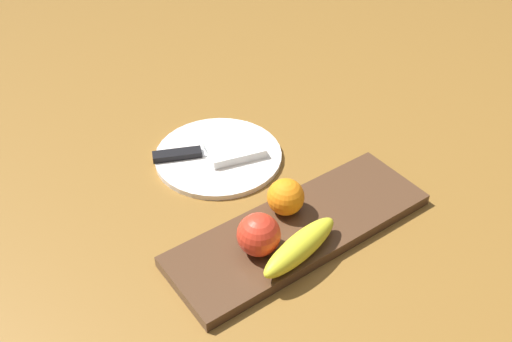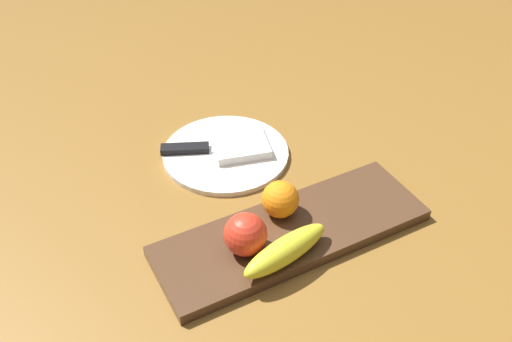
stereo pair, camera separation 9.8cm
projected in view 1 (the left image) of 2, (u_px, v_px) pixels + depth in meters
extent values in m
plane|color=brown|center=(264.00, 230.00, 0.94)|extent=(2.40, 2.40, 0.00)
cube|color=#4E3320|center=(300.00, 229.00, 0.93)|extent=(0.44, 0.15, 0.02)
sphere|color=red|center=(259.00, 235.00, 0.86)|extent=(0.07, 0.07, 0.07)
ellipsoid|color=yellow|center=(301.00, 246.00, 0.86)|extent=(0.16, 0.07, 0.04)
sphere|color=orange|center=(284.00, 196.00, 0.93)|extent=(0.06, 0.06, 0.06)
cylinder|color=white|center=(218.00, 156.00, 1.09)|extent=(0.24, 0.24, 0.01)
cube|color=white|center=(231.00, 145.00, 1.09)|extent=(0.12, 0.12, 0.02)
cube|color=silver|center=(210.00, 152.00, 1.08)|extent=(0.15, 0.08, 0.00)
cube|color=black|center=(177.00, 155.00, 1.07)|extent=(0.09, 0.06, 0.01)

